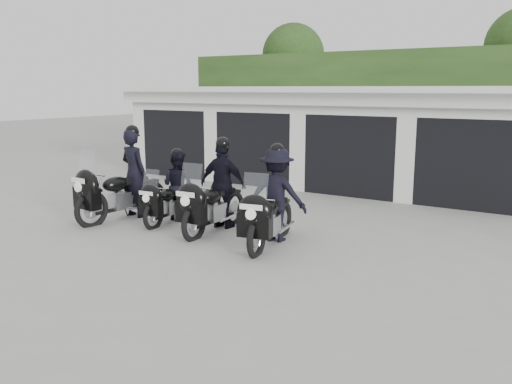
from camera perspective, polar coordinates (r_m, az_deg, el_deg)
The scene contains 7 objects.
ground at distance 10.36m, azimuth -2.56°, elevation -5.47°, with size 80.00×80.00×0.00m, color #9A9A95.
garage_block at distance 17.21m, azimuth 13.22°, elevation 5.63°, with size 16.40×6.80×2.96m.
background_vegetation at distance 21.69m, azimuth 18.75°, elevation 9.94°, with size 20.00×3.90×5.80m.
police_bike_a at distance 12.48m, azimuth -13.93°, elevation 1.09°, with size 0.90×2.49×2.17m.
police_bike_b at distance 12.09m, azimuth -8.69°, elevation 0.21°, with size 0.80×1.91×1.66m.
police_bike_c at distance 11.22m, azimuth -4.00°, elevation 0.21°, with size 1.12×2.28×1.99m.
police_bike_d at distance 10.23m, azimuth 1.87°, elevation -0.86°, with size 1.27×2.22×1.96m.
Camera 1 is at (5.78, -8.09, 2.91)m, focal length 38.00 mm.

